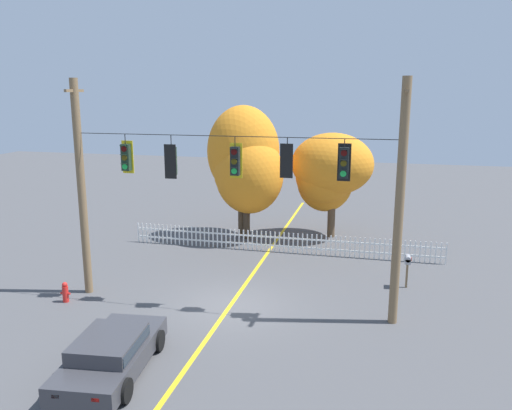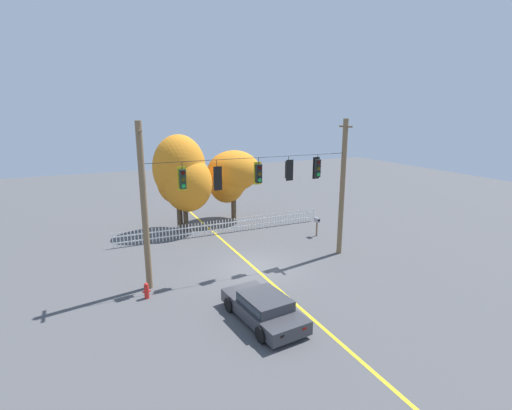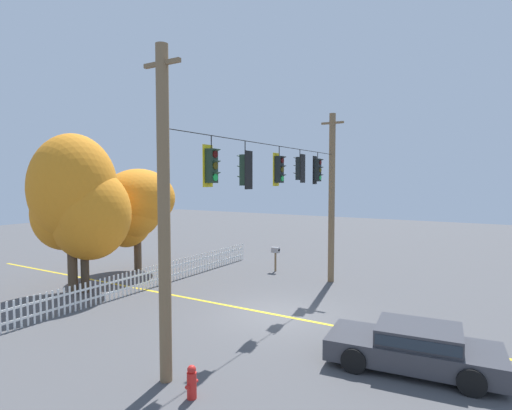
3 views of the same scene
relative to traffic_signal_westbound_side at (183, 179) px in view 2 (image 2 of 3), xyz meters
The scene contains 15 objects.
ground 6.55m from the traffic_signal_westbound_side, ahead, with size 80.00×80.00×0.00m, color #4C4C4F.
lane_centerline_stripe 6.55m from the traffic_signal_westbound_side, ahead, with size 0.16×36.00×0.01m, color gold.
signal_support_span 4.01m from the traffic_signal_westbound_side, ahead, with size 11.73×1.10×8.10m.
traffic_signal_westbound_side is the anchor object (origin of this frame).
traffic_signal_northbound_primary 1.75m from the traffic_signal_westbound_side, ahead, with size 0.43×0.38×1.52m.
traffic_signal_southbound_primary 4.06m from the traffic_signal_westbound_side, ahead, with size 0.43×0.38×1.44m.
traffic_signal_northbound_secondary 5.86m from the traffic_signal_westbound_side, ahead, with size 0.43×0.38×1.33m.
traffic_signal_eastbound_side 7.72m from the traffic_signal_westbound_side, ahead, with size 0.43×0.38×1.40m.
white_picket_fence 9.34m from the traffic_signal_westbound_side, 56.12° to the left, with size 15.07×0.06×1.01m.
autumn_maple_near_fence 9.29m from the traffic_signal_westbound_side, 77.97° to the left, with size 3.77×3.47×6.93m.
autumn_maple_mid 8.85m from the traffic_signal_westbound_side, 74.59° to the left, with size 3.52×3.42×5.49m.
autumn_oak_far_east 11.86m from the traffic_signal_westbound_side, 57.55° to the left, with size 4.23×3.52×5.55m.
parked_car 7.21m from the traffic_signal_westbound_side, 69.57° to the right, with size 2.33×4.45×1.15m.
fire_hydrant 5.52m from the traffic_signal_westbound_side, 153.91° to the right, with size 0.38×0.22×0.77m.
roadside_mailbox 11.48m from the traffic_signal_westbound_side, 18.34° to the left, with size 0.25×0.44×1.33m.
Camera 2 is at (-8.22, -18.03, 8.49)m, focal length 26.83 mm.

